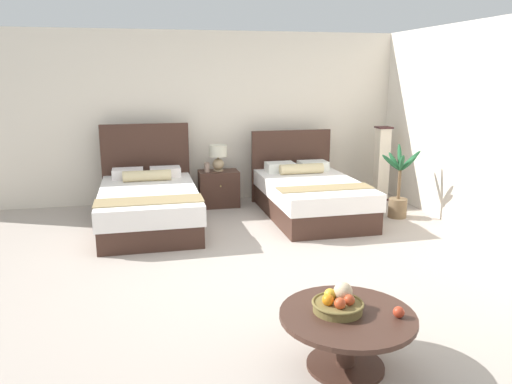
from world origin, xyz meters
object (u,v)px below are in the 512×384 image
(vase, at_px, (207,167))
(floor_lamp_corner, at_px, (382,164))
(fruit_bowl, at_px, (338,303))
(bed_near_window, at_px, (149,203))
(nightstand, at_px, (219,189))
(bed_near_corner, at_px, (310,195))
(table_lamp, at_px, (218,155))
(loose_apple, at_px, (399,312))
(coffee_table, at_px, (347,328))
(potted_palm, at_px, (399,194))

(vase, xyz_separation_m, floor_lamp_corner, (2.77, -0.11, -0.03))
(fruit_bowl, bearing_deg, vase, 95.01)
(bed_near_window, distance_m, vase, 1.18)
(nightstand, relative_size, fruit_bowl, 1.68)
(bed_near_corner, relative_size, table_lamp, 5.29)
(bed_near_window, height_order, loose_apple, bed_near_window)
(nightstand, height_order, table_lamp, table_lamp)
(bed_near_window, height_order, bed_near_corner, bed_near_window)
(table_lamp, bearing_deg, loose_apple, -83.04)
(nightstand, bearing_deg, bed_near_window, -143.51)
(table_lamp, distance_m, coffee_table, 4.52)
(vase, xyz_separation_m, fruit_bowl, (0.38, -4.37, -0.15))
(nightstand, distance_m, vase, 0.39)
(table_lamp, relative_size, floor_lamp_corner, 0.33)
(bed_near_window, relative_size, fruit_bowl, 6.00)
(nightstand, distance_m, loose_apple, 4.62)
(fruit_bowl, distance_m, potted_palm, 3.93)
(loose_apple, height_order, floor_lamp_corner, floor_lamp_corner)
(bed_near_window, bearing_deg, table_lamp, 37.19)
(table_lamp, bearing_deg, bed_near_window, -142.81)
(bed_near_window, height_order, table_lamp, bed_near_window)
(coffee_table, distance_m, fruit_bowl, 0.18)
(coffee_table, height_order, loose_apple, loose_apple)
(nightstand, relative_size, coffee_table, 0.65)
(floor_lamp_corner, relative_size, potted_palm, 1.13)
(bed_near_corner, xyz_separation_m, fruit_bowl, (-0.99, -3.62, 0.17))
(loose_apple, xyz_separation_m, floor_lamp_corner, (2.03, 4.43, 0.14))
(loose_apple, bearing_deg, bed_near_window, 112.92)
(potted_palm, bearing_deg, fruit_bowl, -123.65)
(vase, distance_m, coffee_table, 4.45)
(fruit_bowl, bearing_deg, bed_near_window, 109.02)
(coffee_table, xyz_separation_m, fruit_bowl, (-0.05, 0.05, 0.17))
(bed_near_corner, height_order, potted_palm, bed_near_corner)
(loose_apple, bearing_deg, table_lamp, 96.96)
(nightstand, relative_size, floor_lamp_corner, 0.51)
(nightstand, relative_size, table_lamp, 1.53)
(fruit_bowl, bearing_deg, floor_lamp_corner, 60.74)
(bed_near_window, relative_size, loose_apple, 27.85)
(bed_near_window, bearing_deg, vase, 40.24)
(fruit_bowl, xyz_separation_m, floor_lamp_corner, (2.39, 4.26, 0.12))
(bed_near_corner, distance_m, nightstand, 1.43)
(nightstand, height_order, potted_palm, potted_palm)
(table_lamp, bearing_deg, nightstand, -90.00)
(bed_near_window, distance_m, potted_palm, 3.45)
(bed_near_corner, xyz_separation_m, vase, (-1.37, 0.74, 0.32))
(vase, bearing_deg, bed_near_corner, -28.44)
(nightstand, xyz_separation_m, loose_apple, (0.56, -4.58, 0.17))
(bed_near_window, xyz_separation_m, bed_near_corner, (2.24, -0.01, 0.00))
(floor_lamp_corner, distance_m, potted_palm, 1.04)
(bed_near_window, bearing_deg, fruit_bowl, -70.98)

